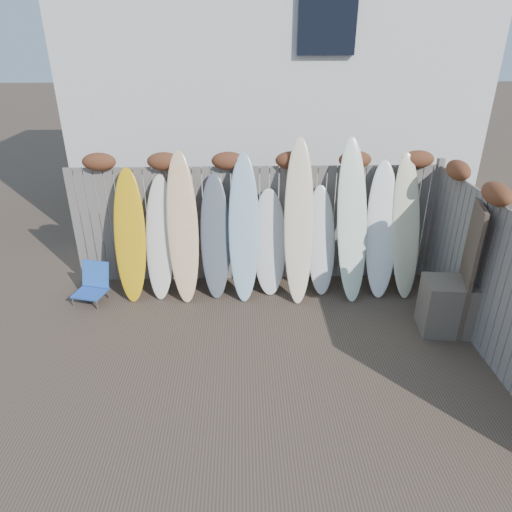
{
  "coord_description": "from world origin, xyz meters",
  "views": [
    {
      "loc": [
        -0.19,
        -4.71,
        3.87
      ],
      "look_at": [
        0.0,
        1.2,
        1.0
      ],
      "focal_mm": 32.0,
      "sensor_mm": 36.0,
      "label": 1
    }
  ],
  "objects_px": {
    "surfboard_0": "(130,236)",
    "lattice_panel": "(465,262)",
    "beach_chair": "(93,283)",
    "wooden_crate": "(446,306)"
  },
  "relations": [
    {
      "from": "surfboard_0",
      "to": "lattice_panel",
      "type": "bearing_deg",
      "value": -12.69
    },
    {
      "from": "surfboard_0",
      "to": "beach_chair",
      "type": "bearing_deg",
      "value": -165.08
    },
    {
      "from": "beach_chair",
      "to": "lattice_panel",
      "type": "bearing_deg",
      "value": -7.45
    },
    {
      "from": "wooden_crate",
      "to": "lattice_panel",
      "type": "bearing_deg",
      "value": 46.38
    },
    {
      "from": "beach_chair",
      "to": "surfboard_0",
      "type": "xyz_separation_m",
      "value": [
        0.64,
        0.19,
        0.74
      ]
    },
    {
      "from": "lattice_panel",
      "to": "beach_chair",
      "type": "bearing_deg",
      "value": -171.05
    },
    {
      "from": "beach_chair",
      "to": "surfboard_0",
      "type": "height_order",
      "value": "surfboard_0"
    },
    {
      "from": "wooden_crate",
      "to": "lattice_panel",
      "type": "xyz_separation_m",
      "value": [
        0.29,
        0.3,
        0.55
      ]
    },
    {
      "from": "lattice_panel",
      "to": "wooden_crate",
      "type": "bearing_deg",
      "value": -117.21
    },
    {
      "from": "beach_chair",
      "to": "lattice_panel",
      "type": "height_order",
      "value": "lattice_panel"
    }
  ]
}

